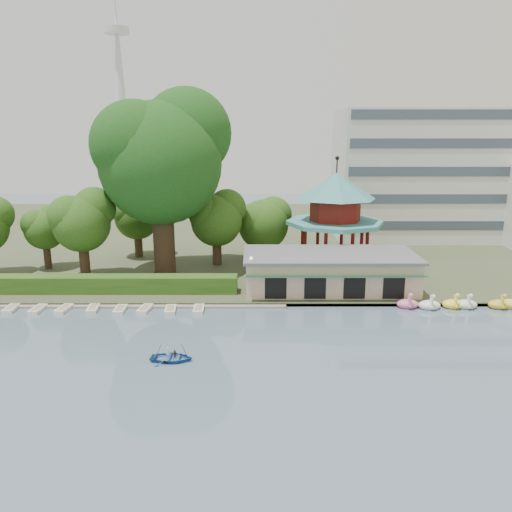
{
  "coord_description": "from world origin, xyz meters",
  "views": [
    {
      "loc": [
        1.95,
        -30.25,
        17.11
      ],
      "look_at": [
        2.0,
        18.0,
        5.0
      ],
      "focal_mm": 35.0,
      "sensor_mm": 36.0,
      "label": 1
    }
  ],
  "objects_px": {
    "pavilion": "(335,210)",
    "big_tree": "(162,154)",
    "rowboat_with_passengers": "(172,355)",
    "dock": "(117,305)",
    "boathouse": "(329,271)"
  },
  "relations": [
    {
      "from": "pavilion",
      "to": "rowboat_with_passengers",
      "type": "relative_size",
      "value": 2.83
    },
    {
      "from": "boathouse",
      "to": "big_tree",
      "type": "distance_m",
      "value": 23.29
    },
    {
      "from": "pavilion",
      "to": "rowboat_with_passengers",
      "type": "bearing_deg",
      "value": -121.28
    },
    {
      "from": "pavilion",
      "to": "rowboat_with_passengers",
      "type": "xyz_separation_m",
      "value": [
        -16.48,
        -27.12,
        -7.01
      ]
    },
    {
      "from": "dock",
      "to": "pavilion",
      "type": "height_order",
      "value": "pavilion"
    },
    {
      "from": "dock",
      "to": "rowboat_with_passengers",
      "type": "height_order",
      "value": "rowboat_with_passengers"
    },
    {
      "from": "dock",
      "to": "big_tree",
      "type": "relative_size",
      "value": 1.56
    },
    {
      "from": "dock",
      "to": "boathouse",
      "type": "xyz_separation_m",
      "value": [
        22.0,
        4.77,
        2.25
      ]
    },
    {
      "from": "rowboat_with_passengers",
      "to": "pavilion",
      "type": "bearing_deg",
      "value": 58.72
    },
    {
      "from": "dock",
      "to": "pavilion",
      "type": "bearing_deg",
      "value": 31.66
    },
    {
      "from": "pavilion",
      "to": "big_tree",
      "type": "bearing_deg",
      "value": -169.73
    },
    {
      "from": "pavilion",
      "to": "big_tree",
      "type": "relative_size",
      "value": 0.62
    },
    {
      "from": "dock",
      "to": "boathouse",
      "type": "height_order",
      "value": "boathouse"
    },
    {
      "from": "pavilion",
      "to": "rowboat_with_passengers",
      "type": "height_order",
      "value": "pavilion"
    },
    {
      "from": "big_tree",
      "to": "rowboat_with_passengers",
      "type": "relative_size",
      "value": 4.57
    }
  ]
}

